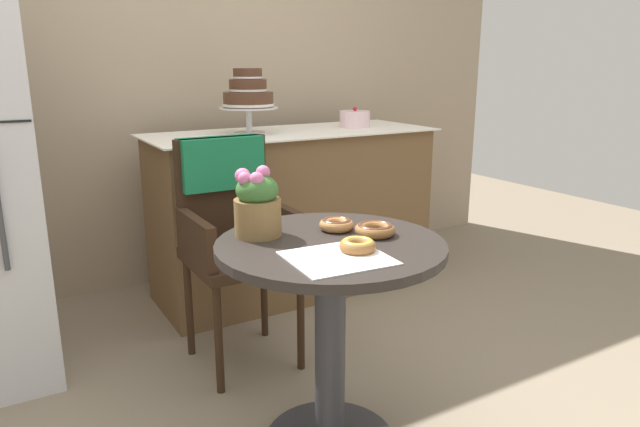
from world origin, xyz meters
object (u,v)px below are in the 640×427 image
Objects in this scene: donut_side at (375,229)px; flower_vase at (257,203)px; round_layer_cake at (355,119)px; wicker_chair at (231,214)px; donut_mid at (336,224)px; donut_front at (358,245)px; tiered_cake_stand at (248,95)px; cafe_table at (330,305)px.

flower_vase is at bearing 150.14° from donut_side.
round_layer_cake reaches higher than flower_vase.
wicker_chair is at bearing -151.36° from round_layer_cake.
donut_side is 0.76× the size of round_layer_cake.
donut_mid is at bearing 123.71° from donut_side.
donut_front is at bearing -123.32° from round_layer_cake.
donut_mid is at bearing -100.26° from tiered_cake_stand.
wicker_chair is 5.52× the size of round_layer_cake.
donut_mid is 1.49m from round_layer_cake.
round_layer_cake reaches higher than donut_front.
tiered_cake_stand reaches higher than cafe_table.
wicker_chair is 0.80m from donut_side.
round_layer_cake is (0.87, 1.20, 0.21)m from donut_mid.
donut_mid is at bearing -16.47° from flower_vase.
donut_mid is at bearing -125.94° from round_layer_cake.
flower_vase is 0.69× the size of tiered_cake_stand.
cafe_table is at bearing 175.54° from donut_side.
tiered_cake_stand is (0.29, 1.43, 0.36)m from donut_front.
flower_vase is at bearing 163.53° from donut_mid.
donut_side is at bearing -81.17° from wicker_chair.
cafe_table is at bearing -103.06° from tiered_cake_stand.
tiered_cake_stand reaches higher than donut_side.
wicker_chair reaches higher than donut_front.
round_layer_cake reaches higher than donut_mid.
donut_mid is 0.14m from donut_side.
tiered_cake_stand is (0.47, 1.13, 0.27)m from flower_vase.
round_layer_cake is at bearing 58.84° from donut_side.
wicker_chair reaches higher than donut_mid.
donut_mid is 0.66× the size of round_layer_cake.
round_layer_cake is at bearing 54.06° from donut_mid.
donut_front is at bearing -101.31° from tiered_cake_stand.
cafe_table is 1.46m from tiered_cake_stand.
cafe_table is 6.30× the size of donut_mid.
donut_front is at bearing -106.73° from donut_mid.
flower_vase reaches higher than donut_mid.
round_layer_cake is at bearing -0.18° from tiered_cake_stand.
cafe_table is 0.28m from donut_side.
donut_side is 1.37m from tiered_cake_stand.
flower_vase is at bearing -112.58° from tiered_cake_stand.
donut_side is at bearing -56.29° from donut_mid.
donut_front is 0.95× the size of donut_mid.
donut_mid is 0.87× the size of donut_side.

